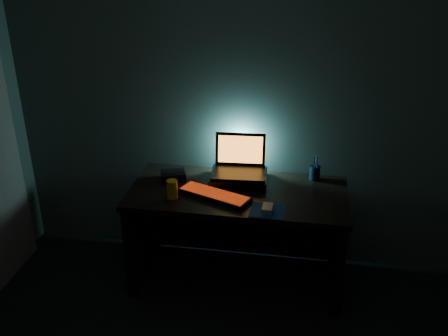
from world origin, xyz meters
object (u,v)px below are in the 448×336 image
(laptop, at_px, (239,163))
(pen_cup, at_px, (315,173))
(keyboard, at_px, (214,195))
(mouse, at_px, (267,208))
(juice_glass, at_px, (172,189))
(router, at_px, (173,176))

(laptop, bearing_deg, pen_cup, 4.33)
(laptop, xyz_separation_m, pen_cup, (0.54, 0.07, -0.07))
(keyboard, bearing_deg, laptop, 89.16)
(pen_cup, bearing_deg, keyboard, -150.48)
(laptop, xyz_separation_m, keyboard, (-0.13, -0.30, -0.11))
(laptop, distance_m, mouse, 0.51)
(laptop, xyz_separation_m, juice_glass, (-0.40, -0.36, -0.06))
(router, bearing_deg, pen_cup, -12.01)
(laptop, bearing_deg, keyboard, -116.26)
(keyboard, xyz_separation_m, router, (-0.34, 0.22, 0.01))
(laptop, relative_size, keyboard, 0.75)
(juice_glass, bearing_deg, mouse, -6.99)
(juice_glass, bearing_deg, router, 103.31)
(keyboard, distance_m, mouse, 0.39)
(keyboard, distance_m, router, 0.40)
(laptop, xyz_separation_m, mouse, (0.24, -0.44, -0.10))
(laptop, bearing_deg, juice_glass, -141.56)
(keyboard, relative_size, juice_glass, 4.11)
(mouse, xyz_separation_m, juice_glass, (-0.64, 0.08, 0.04))
(laptop, distance_m, keyboard, 0.35)
(mouse, xyz_separation_m, pen_cup, (0.30, 0.51, 0.03))
(pen_cup, relative_size, juice_glass, 0.83)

